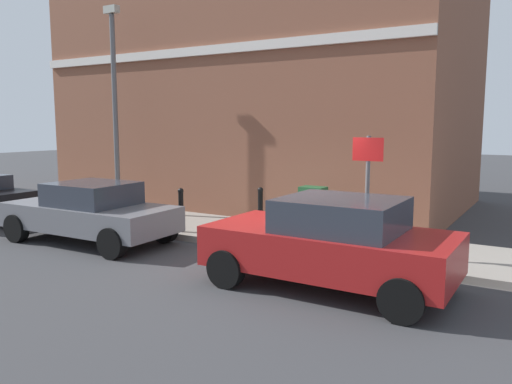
{
  "coord_description": "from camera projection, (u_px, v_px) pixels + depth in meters",
  "views": [
    {
      "loc": [
        -8.14,
        -4.42,
        2.68
      ],
      "look_at": [
        1.21,
        1.25,
        1.2
      ],
      "focal_mm": 35.54,
      "sensor_mm": 36.0,
      "label": 1
    }
  ],
  "objects": [
    {
      "name": "ground",
      "position": [
        279.0,
        267.0,
        9.52
      ],
      "size": [
        80.0,
        80.0,
        0.0
      ],
      "primitive_type": "plane",
      "color": "#38383A"
    },
    {
      "name": "lamppost",
      "position": [
        115.0,
        101.0,
        14.16
      ],
      "size": [
        0.2,
        0.44,
        5.72
      ],
      "color": "#59595B",
      "rests_on": "sidewalk"
    },
    {
      "name": "car_red",
      "position": [
        332.0,
        242.0,
        8.21
      ],
      "size": [
        1.98,
        3.98,
        1.5
      ],
      "rotation": [
        0.0,
        0.0,
        1.57
      ],
      "color": "maroon",
      "rests_on": "ground"
    },
    {
      "name": "utility_cabinet",
      "position": [
        313.0,
        214.0,
        11.22
      ],
      "size": [
        0.46,
        0.61,
        1.15
      ],
      "color": "#1E4C28",
      "rests_on": "sidewalk"
    },
    {
      "name": "car_grey",
      "position": [
        90.0,
        212.0,
        11.41
      ],
      "size": [
        1.94,
        4.13,
        1.37
      ],
      "rotation": [
        0.0,
        0.0,
        1.6
      ],
      "color": "slate",
      "rests_on": "ground"
    },
    {
      "name": "bollard_near_cabinet",
      "position": [
        260.0,
        207.0,
        12.03
      ],
      "size": [
        0.14,
        0.14,
        1.04
      ],
      "color": "black",
      "rests_on": "sidewalk"
    },
    {
      "name": "bollard_far_kerb",
      "position": [
        181.0,
        208.0,
        11.86
      ],
      "size": [
        0.14,
        0.14,
        1.04
      ],
      "color": "black",
      "rests_on": "sidewalk"
    },
    {
      "name": "sidewalk",
      "position": [
        126.0,
        217.0,
        14.25
      ],
      "size": [
        2.49,
        30.0,
        0.15
      ],
      "primitive_type": "cube",
      "color": "gray",
      "rests_on": "ground"
    },
    {
      "name": "street_sign",
      "position": [
        367.0,
        178.0,
        9.58
      ],
      "size": [
        0.08,
        0.6,
        2.3
      ],
      "color": "#59595B",
      "rests_on": "sidewalk"
    },
    {
      "name": "corner_building",
      "position": [
        271.0,
        87.0,
        17.17
      ],
      "size": [
        7.85,
        12.46,
        7.81
      ],
      "color": "brown",
      "rests_on": "ground"
    }
  ]
}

